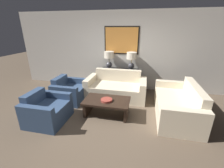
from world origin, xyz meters
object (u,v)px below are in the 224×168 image
object	(u,v)px
couch_by_side	(178,105)
armchair_near_camera	(47,111)
coffee_table	(107,104)
decorative_bowl	(107,100)
console_table	(120,79)
table_lamp_right	(131,59)
couch_by_back_wall	(116,88)
armchair_near_back_wall	(70,92)
table_lamp_left	(109,58)

from	to	relation	value
couch_by_side	armchair_near_camera	distance (m)	3.19
coffee_table	decorative_bowl	bearing A→B (deg)	-79.68
console_table	table_lamp_right	distance (m)	0.85
couch_by_back_wall	armchair_near_camera	distance (m)	2.14
couch_by_back_wall	armchair_near_camera	world-z (taller)	couch_by_back_wall
armchair_near_back_wall	armchair_near_camera	size ratio (longest dim) A/B	1.00
couch_by_back_wall	decorative_bowl	xyz separation A→B (m)	(-0.02, -1.16, 0.16)
decorative_bowl	armchair_near_back_wall	size ratio (longest dim) A/B	0.31
couch_by_back_wall	decorative_bowl	size ratio (longest dim) A/B	6.52
table_lamp_left	decorative_bowl	distance (m)	1.99
armchair_near_back_wall	couch_by_back_wall	bearing A→B (deg)	22.00
console_table	table_lamp_right	bearing A→B (deg)	0.00
table_lamp_left	armchair_near_camera	distance (m)	2.67
console_table	decorative_bowl	bearing A→B (deg)	-90.51
armchair_near_camera	couch_by_back_wall	bearing A→B (deg)	51.41
console_table	couch_by_back_wall	distance (m)	0.68
table_lamp_left	couch_by_back_wall	bearing A→B (deg)	-60.05
coffee_table	armchair_near_back_wall	distance (m)	1.43
coffee_table	armchair_near_back_wall	xyz separation A→B (m)	(-1.31, 0.57, -0.03)
table_lamp_right	couch_by_side	world-z (taller)	table_lamp_right
couch_by_side	console_table	bearing A→B (deg)	140.55
couch_by_back_wall	table_lamp_left	bearing A→B (deg)	119.95
coffee_table	decorative_bowl	world-z (taller)	decorative_bowl
table_lamp_left	decorative_bowl	bearing A→B (deg)	-78.55
console_table	armchair_near_back_wall	distance (m)	1.80
armchair_near_camera	armchair_near_back_wall	bearing A→B (deg)	90.00
couch_by_side	coffee_table	world-z (taller)	couch_by_side
console_table	coffee_table	world-z (taller)	console_table
coffee_table	couch_by_back_wall	bearing A→B (deg)	88.67
console_table	couch_by_back_wall	bearing A→B (deg)	-90.00
armchair_near_camera	table_lamp_left	bearing A→B (deg)	67.97
couch_by_back_wall	coffee_table	bearing A→B (deg)	-91.33
table_lamp_left	table_lamp_right	xyz separation A→B (m)	(0.77, 0.00, 0.00)
table_lamp_right	coffee_table	distance (m)	2.00
console_table	coffee_table	distance (m)	1.78
table_lamp_right	decorative_bowl	size ratio (longest dim) A/B	2.08
console_table	table_lamp_left	xyz separation A→B (m)	(-0.39, 0.00, 0.75)
decorative_bowl	armchair_near_back_wall	bearing A→B (deg)	154.87
console_table	armchair_near_camera	xyz separation A→B (m)	(-1.33, -2.34, -0.10)
table_lamp_right	couch_by_back_wall	xyz separation A→B (m)	(-0.39, -0.67, -0.84)
console_table	coffee_table	size ratio (longest dim) A/B	1.15
table_lamp_left	couch_by_back_wall	world-z (taller)	table_lamp_left
couch_by_side	armchair_near_back_wall	xyz separation A→B (m)	(-3.05, 0.21, -0.01)
console_table	couch_by_side	world-z (taller)	couch_by_side
table_lamp_left	couch_by_side	world-z (taller)	table_lamp_left
console_table	table_lamp_left	distance (m)	0.85
couch_by_side	armchair_near_back_wall	bearing A→B (deg)	176.14
table_lamp_left	armchair_near_camera	world-z (taller)	table_lamp_left
console_table	couch_by_side	size ratio (longest dim) A/B	0.71
table_lamp_left	table_lamp_right	world-z (taller)	same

